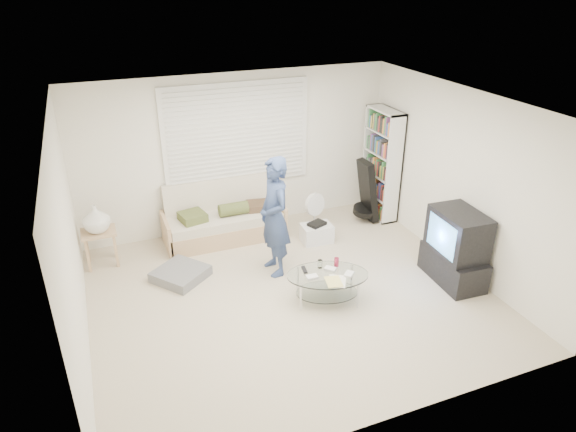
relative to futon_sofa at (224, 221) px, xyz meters
name	(u,v)px	position (x,y,z in m)	size (l,w,h in m)	color
ground	(290,295)	(0.38, -1.87, -0.30)	(5.00, 5.00, 0.00)	#BEAD94
room_shell	(276,167)	(0.38, -1.39, 1.33)	(5.02, 4.52, 2.51)	white
window_blinds	(237,135)	(0.38, 0.33, 1.25)	(2.32, 0.08, 1.62)	silver
futon_sofa	(224,221)	(0.00, 0.00, 0.00)	(1.86, 0.75, 0.91)	tan
grey_floor_pillow	(181,274)	(-0.88, -0.93, -0.23)	(0.62, 0.62, 0.14)	slate
side_table	(96,221)	(-1.84, -0.14, 0.40)	(0.47, 0.38, 0.94)	tan
bookshelf	(381,164)	(2.70, -0.16, 0.63)	(0.29, 0.78, 1.85)	white
guitar_case	(367,195)	(2.38, -0.30, 0.17)	(0.38, 0.39, 1.06)	black
floor_fan	(315,208)	(1.46, -0.22, 0.07)	(0.39, 0.25, 0.63)	white
storage_bin	(317,233)	(1.31, -0.65, -0.15)	(0.49, 0.35, 0.33)	white
tv_unit	(456,248)	(2.57, -2.34, 0.20)	(0.56, 0.96, 1.02)	black
coffee_table	(328,279)	(0.78, -2.14, 0.01)	(1.19, 0.94, 0.51)	silver
standing_person	(274,217)	(0.40, -1.22, 0.55)	(0.62, 0.40, 1.69)	navy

